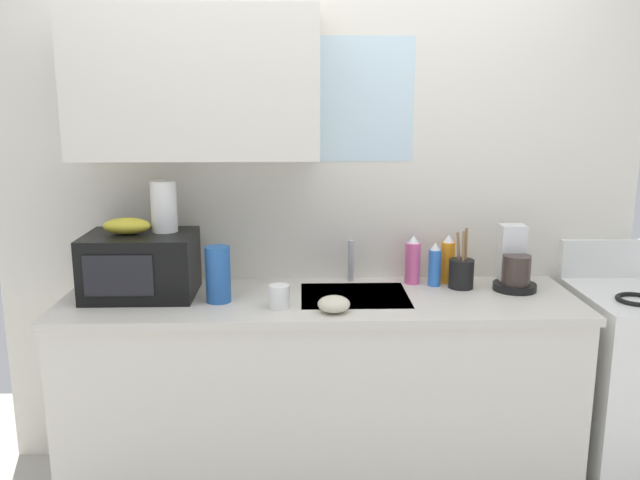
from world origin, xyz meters
name	(u,v)px	position (x,y,z in m)	size (l,w,h in m)	color
kitchen_wall_assembly	(294,179)	(-0.11, 0.30, 1.37)	(2.97, 0.42, 2.50)	silver
counter_unit	(321,392)	(0.00, 0.00, 0.46)	(2.20, 0.63, 0.90)	silver
sink_faucet	(351,261)	(0.15, 0.24, 1.00)	(0.03, 0.03, 0.19)	#B2B5BA
microwave	(141,265)	(-0.77, 0.05, 1.04)	(0.46, 0.35, 0.27)	black
banana_bunch	(127,226)	(-0.82, 0.05, 1.20)	(0.20, 0.11, 0.07)	gold
paper_towel_roll	(164,206)	(-0.67, 0.10, 1.28)	(0.11, 0.11, 0.22)	white
coffee_maker	(514,265)	(0.87, 0.11, 1.00)	(0.19, 0.21, 0.28)	black
dish_soap_bottle_pink	(413,261)	(0.43, 0.20, 1.01)	(0.07, 0.07, 0.22)	#E55999
dish_soap_bottle_blue	(435,266)	(0.52, 0.16, 0.99)	(0.06, 0.06, 0.20)	blue
dish_soap_bottle_orange	(448,260)	(0.59, 0.21, 1.01)	(0.06, 0.06, 0.22)	orange
cereal_canister	(218,274)	(-0.43, -0.05, 1.02)	(0.10, 0.10, 0.23)	#2659A5
mug_white	(279,296)	(-0.17, -0.14, 0.95)	(0.08, 0.08, 0.10)	white
utensil_crock	(461,273)	(0.64, 0.12, 0.97)	(0.11, 0.11, 0.27)	black
small_bowl	(334,304)	(0.05, -0.20, 0.93)	(0.13, 0.13, 0.07)	beige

